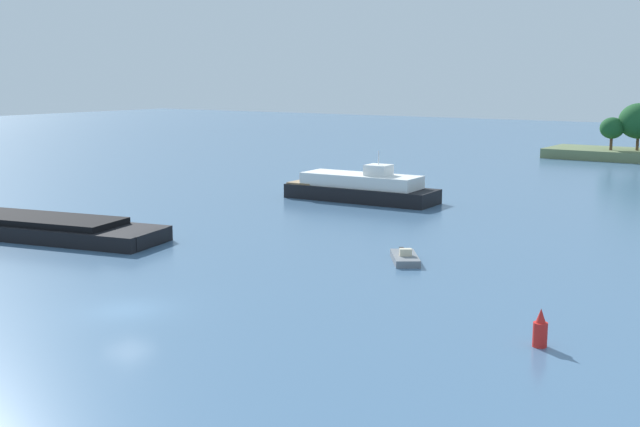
# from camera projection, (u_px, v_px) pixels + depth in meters

# --- Properties ---
(ground_plane) EXTENTS (400.00, 400.00, 0.00)m
(ground_plane) POSITION_uv_depth(u_px,v_px,m) (128.00, 310.00, 44.42)
(ground_plane) COLOR #476B8E
(white_riverboat) EXTENTS (16.30, 5.83, 5.28)m
(white_riverboat) POSITION_uv_depth(u_px,v_px,m) (361.00, 188.00, 83.20)
(white_riverboat) COLOR black
(white_riverboat) RESTS_ON ground
(small_motorboat) EXTENTS (3.71, 4.29, 1.00)m
(small_motorboat) POSITION_uv_depth(u_px,v_px,m) (405.00, 258.00, 55.95)
(small_motorboat) COLOR slate
(small_motorboat) RESTS_ON ground
(channel_buoy_red) EXTENTS (0.70, 0.70, 1.90)m
(channel_buoy_red) POSITION_uv_depth(u_px,v_px,m) (540.00, 330.00, 38.30)
(channel_buoy_red) COLOR red
(channel_buoy_red) RESTS_ON ground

